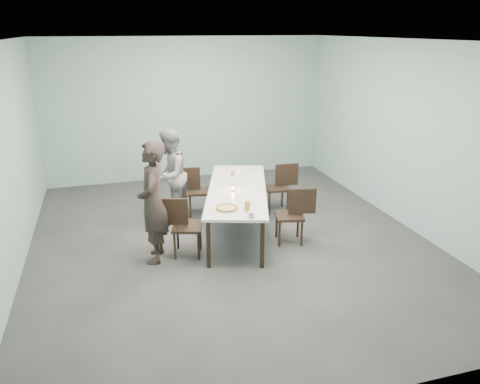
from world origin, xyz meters
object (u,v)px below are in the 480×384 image
object	(u,v)px
beer_glass	(247,206)
chair_far_left	(195,188)
chair_far_right	(281,184)
diner_near	(153,202)
pizza	(227,208)
water_tumbler	(251,215)
side_plate	(247,200)
diner_far	(170,175)
chair_near_right	(295,212)
chair_near_left	(182,223)
amber_tumbler	(233,173)
tealight	(233,190)
table	(237,192)

from	to	relation	value
beer_glass	chair_far_left	bearing A→B (deg)	100.87
chair_far_right	diner_near	distance (m)	2.76
chair_far_right	pizza	world-z (taller)	chair_far_right
water_tumbler	side_plate	bearing A→B (deg)	77.43
diner_near	diner_far	xyz separation A→B (m)	(0.45, 1.48, -0.08)
chair_far_left	pizza	size ratio (longest dim) A/B	2.56
chair_near_right	diner_near	world-z (taller)	diner_near
pizza	chair_near_left	bearing A→B (deg)	153.83
chair_near_left	chair_near_right	world-z (taller)	same
side_plate	beer_glass	bearing A→B (deg)	-106.64
pizza	amber_tumbler	size ratio (longest dim) A/B	4.25
diner_far	pizza	distance (m)	1.81
chair_far_left	beer_glass	size ratio (longest dim) A/B	5.80
diner_near	chair_far_left	bearing A→B (deg)	162.75
water_tumbler	tealight	world-z (taller)	water_tumbler
table	chair_near_right	distance (m)	0.98
diner_near	tealight	xyz separation A→B (m)	(1.29, 0.49, -0.10)
pizza	side_plate	xyz separation A→B (m)	(0.38, 0.28, -0.01)
chair_near_left	beer_glass	distance (m)	1.02
chair_near_left	chair_far_left	distance (m)	1.56
diner_near	amber_tumbler	xyz separation A→B (m)	(1.50, 1.27, -0.08)
chair_near_left	pizza	distance (m)	0.72
beer_glass	amber_tumbler	xyz separation A→B (m)	(0.25, 1.67, -0.03)
chair_far_left	tealight	distance (m)	1.15
chair_far_left	chair_far_right	size ratio (longest dim) A/B	1.00
chair_near_right	beer_glass	world-z (taller)	beer_glass
diner_far	chair_near_left	bearing A→B (deg)	27.32
side_plate	pizza	bearing A→B (deg)	-143.80
chair_near_right	beer_glass	xyz separation A→B (m)	(-0.88, -0.38, 0.32)
pizza	tealight	distance (m)	0.79
chair_far_left	side_plate	world-z (taller)	chair_far_left
beer_glass	water_tumbler	bearing A→B (deg)	-95.13
beer_glass	chair_near_left	bearing A→B (deg)	152.31
chair_near_left	amber_tumbler	world-z (taller)	chair_near_left
chair_near_right	chair_far_right	size ratio (longest dim) A/B	1.00
chair_far_left	beer_glass	world-z (taller)	beer_glass
table	tealight	size ratio (longest dim) A/B	49.11
diner_near	beer_glass	world-z (taller)	diner_near
pizza	water_tumbler	bearing A→B (deg)	-59.92
chair_far_left	chair_near_right	size ratio (longest dim) A/B	1.00
chair_far_left	water_tumbler	world-z (taller)	chair_far_left
chair_far_right	pizza	xyz separation A→B (m)	(-1.41, -1.54, 0.27)
beer_glass	side_plate	bearing A→B (deg)	73.36
side_plate	chair_near_left	bearing A→B (deg)	179.21
chair_far_right	pizza	distance (m)	2.11
chair_far_right	tealight	xyz separation A→B (m)	(-1.12, -0.81, 0.27)
table	diner_far	xyz separation A→B (m)	(-0.94, 0.88, 0.10)
chair_near_right	tealight	distance (m)	1.02
water_tumbler	amber_tumbler	world-z (taller)	water_tumbler
water_tumbler	chair_near_left	bearing A→B (deg)	140.10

